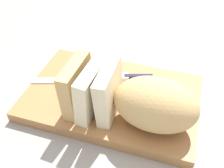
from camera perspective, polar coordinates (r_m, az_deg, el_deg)
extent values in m
plane|color=gray|center=(0.62, 0.00, -3.82)|extent=(3.00, 3.00, 0.00)
cube|color=#9E6B3D|center=(0.61, 0.00, -2.98)|extent=(0.40, 0.27, 0.03)
ellipsoid|color=tan|center=(0.51, 9.50, -4.43)|extent=(0.17, 0.12, 0.11)
cube|color=beige|center=(0.53, -0.67, -1.69)|extent=(0.04, 0.11, 0.11)
cube|color=beige|center=(0.53, -4.56, -1.52)|extent=(0.04, 0.11, 0.11)
cube|color=tan|center=(0.55, -7.74, -0.36)|extent=(0.04, 0.11, 0.11)
cube|color=silver|center=(0.64, -7.52, 0.71)|extent=(0.22, 0.08, 0.00)
cylinder|color=black|center=(0.63, 5.75, 1.33)|extent=(0.07, 0.04, 0.02)
cube|color=silver|center=(0.63, 2.68, 1.26)|extent=(0.02, 0.03, 0.02)
sphere|color=#996633|center=(0.57, -4.32, -5.28)|extent=(0.00, 0.00, 0.00)
sphere|color=#996633|center=(0.64, 1.10, 1.13)|extent=(0.00, 0.00, 0.00)
sphere|color=#996633|center=(0.61, 3.96, -1.59)|extent=(0.00, 0.00, 0.00)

